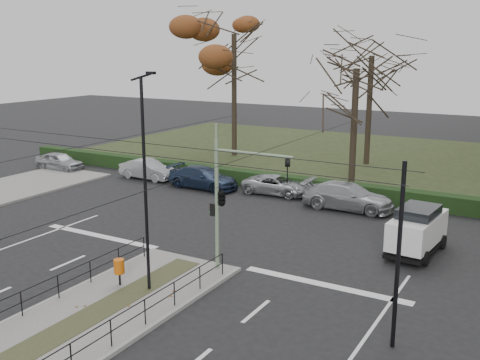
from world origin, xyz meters
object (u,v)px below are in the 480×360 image
at_px(litter_bin, 119,267).
at_px(parked_car_first, 59,161).
at_px(parked_car_third, 203,178).
at_px(rust_tree, 234,34).
at_px(parked_car_second, 148,169).
at_px(parked_car_fifth, 348,196).
at_px(parked_car_fourth, 276,185).
at_px(bare_tree_near, 356,77).
at_px(streetlamp_median_far, 145,183).
at_px(traffic_light, 223,196).
at_px(bare_tree_center, 371,64).
at_px(white_van, 417,229).

height_order(litter_bin, parked_car_first, parked_car_first).
distance_m(parked_car_third, rust_tree, 15.24).
distance_m(parked_car_second, parked_car_fifth, 15.13).
relative_size(parked_car_fourth, bare_tree_near, 0.42).
bearing_deg(streetlamp_median_far, parked_car_fourth, 98.62).
relative_size(traffic_light, streetlamp_median_far, 0.67).
xyz_separation_m(litter_bin, parked_car_second, (-11.10, 15.48, -0.19)).
distance_m(parked_car_first, parked_car_third, 12.85).
bearing_deg(parked_car_third, litter_bin, -156.23).
height_order(parked_car_fourth, bare_tree_center, bare_tree_center).
bearing_deg(parked_car_second, bare_tree_near, -66.28).
distance_m(streetlamp_median_far, rust_tree, 29.06).
height_order(traffic_light, rust_tree, rust_tree).
bearing_deg(bare_tree_center, parked_car_third, -118.60).
xyz_separation_m(bare_tree_near, parked_car_fifth, (1.76, -5.80, -6.57)).
relative_size(streetlamp_median_far, rust_tree, 0.61).
xyz_separation_m(parked_car_first, parked_car_fifth, (23.01, 0.68, 0.08)).
relative_size(streetlamp_median_far, white_van, 1.99).
height_order(traffic_light, parked_car_fourth, traffic_light).
bearing_deg(bare_tree_near, parked_car_second, -157.64).
relative_size(parked_car_third, bare_tree_near, 0.48).
bearing_deg(litter_bin, parked_car_first, 142.63).
bearing_deg(parked_car_third, parked_car_fourth, -77.06).
bearing_deg(traffic_light, bare_tree_center, 93.92).
distance_m(parked_car_first, rust_tree, 17.60).
bearing_deg(bare_tree_center, rust_tree, -169.57).
relative_size(parked_car_fourth, parked_car_fifth, 0.82).
height_order(traffic_light, white_van, traffic_light).
relative_size(litter_bin, white_van, 0.26).
relative_size(parked_car_second, parked_car_fifth, 0.80).
distance_m(parked_car_first, parked_car_fourth, 17.91).
bearing_deg(traffic_light, parked_car_first, 152.92).
relative_size(parked_car_third, white_van, 1.20).
bearing_deg(parked_car_fourth, rust_tree, 39.60).
relative_size(parked_car_first, parked_car_second, 0.95).
height_order(parked_car_third, rust_tree, rust_tree).
bearing_deg(bare_tree_near, parked_car_fourth, -125.68).
xyz_separation_m(bare_tree_center, parked_car_fifth, (3.02, -13.17, -7.26)).
relative_size(streetlamp_median_far, bare_tree_center, 0.73).
bearing_deg(parked_car_fourth, litter_bin, -178.24).
height_order(parked_car_fourth, rust_tree, rust_tree).
distance_m(streetlamp_median_far, parked_car_third, 17.08).
bearing_deg(streetlamp_median_far, parked_car_second, 129.09).
height_order(parked_car_first, bare_tree_near, bare_tree_near).
bearing_deg(parked_car_fifth, parked_car_second, 87.69).
distance_m(parked_car_third, parked_car_fourth, 5.10).
xyz_separation_m(traffic_light, bare_tree_center, (-1.71, 24.95, 4.69)).
height_order(bare_tree_near, parked_car_fifth, bare_tree_near).
bearing_deg(parked_car_third, parked_car_second, 88.76).
bearing_deg(white_van, parked_car_first, 170.44).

